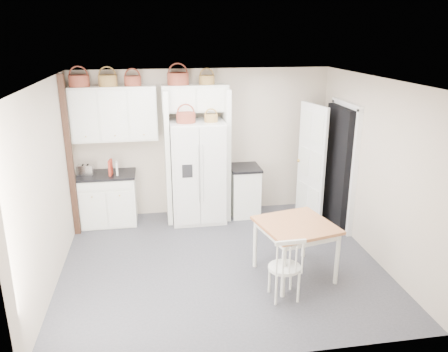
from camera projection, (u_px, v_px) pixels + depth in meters
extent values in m
plane|color=#4B4B54|center=(221.00, 262.00, 6.36)|extent=(4.50, 4.50, 0.00)
plane|color=white|center=(220.00, 81.00, 5.54)|extent=(4.50, 4.50, 0.00)
plane|color=#BEAFA0|center=(203.00, 143.00, 7.82)|extent=(4.50, 0.00, 4.50)
plane|color=#BEAFA0|center=(48.00, 187.00, 5.60)|extent=(0.00, 4.00, 4.00)
plane|color=#BEAFA0|center=(375.00, 170.00, 6.29)|extent=(0.00, 4.00, 4.00)
cube|color=silver|center=(198.00, 171.00, 7.57)|extent=(0.92, 0.74, 1.77)
cube|color=silver|center=(108.00, 200.00, 7.55)|extent=(0.93, 0.59, 0.86)
cube|color=silver|center=(244.00, 192.00, 7.92)|extent=(0.49, 0.59, 0.87)
cube|color=#A35429|center=(295.00, 250.00, 5.92)|extent=(1.10, 1.10, 0.77)
cube|color=silver|center=(284.00, 268.00, 5.40)|extent=(0.42, 0.39, 0.84)
cube|color=black|center=(106.00, 175.00, 7.41)|extent=(0.97, 0.63, 0.04)
cube|color=black|center=(245.00, 168.00, 7.78)|extent=(0.53, 0.63, 0.04)
cube|color=silver|center=(86.00, 170.00, 7.28)|extent=(0.29, 0.19, 0.18)
cube|color=#9D2B1B|center=(111.00, 167.00, 7.30)|extent=(0.06, 0.18, 0.26)
cube|color=silver|center=(117.00, 168.00, 7.32)|extent=(0.04, 0.15, 0.22)
cylinder|color=maroon|center=(79.00, 81.00, 6.99)|extent=(0.32, 0.32, 0.18)
cylinder|color=brown|center=(108.00, 81.00, 7.06)|extent=(0.30, 0.30, 0.18)
cylinder|color=maroon|center=(133.00, 81.00, 7.13)|extent=(0.27, 0.27, 0.16)
cylinder|color=maroon|center=(178.00, 79.00, 7.23)|extent=(0.35, 0.35, 0.20)
cylinder|color=brown|center=(207.00, 80.00, 7.31)|extent=(0.26, 0.26, 0.15)
cylinder|color=maroon|center=(186.00, 118.00, 7.14)|extent=(0.31, 0.31, 0.17)
cylinder|color=brown|center=(211.00, 118.00, 7.22)|extent=(0.22, 0.22, 0.12)
cube|color=silver|center=(114.00, 114.00, 7.24)|extent=(1.40, 0.34, 0.90)
cube|color=silver|center=(195.00, 98.00, 7.38)|extent=(1.12, 0.34, 0.45)
cube|color=silver|center=(167.00, 157.00, 7.48)|extent=(0.08, 0.60, 2.30)
cube|color=silver|center=(226.00, 154.00, 7.64)|extent=(0.08, 0.60, 2.30)
cube|color=black|center=(70.00, 158.00, 6.87)|extent=(0.09, 0.09, 2.60)
cube|color=black|center=(339.00, 168.00, 7.30)|extent=(0.18, 0.85, 2.05)
cube|color=white|center=(311.00, 163.00, 7.56)|extent=(0.21, 0.79, 2.05)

